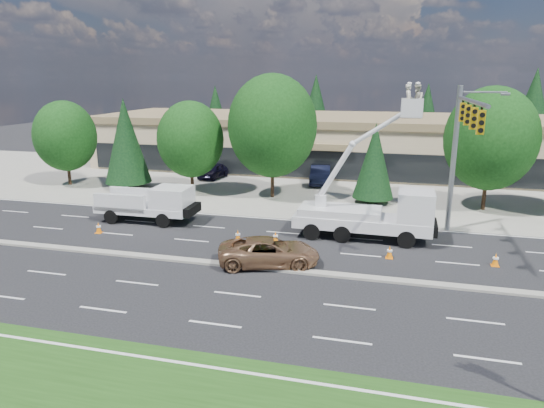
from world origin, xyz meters
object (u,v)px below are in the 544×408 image
(bucket_truck, at_px, (376,208))
(minivan, at_px, (269,252))
(utility_pickup, at_px, (152,207))
(signal_mast, at_px, (461,139))

(bucket_truck, bearing_deg, minivan, -131.26)
(bucket_truck, xyz_separation_m, minivan, (-5.08, -5.59, -1.23))
(minivan, bearing_deg, bucket_truck, -57.99)
(utility_pickup, xyz_separation_m, minivan, (9.63, -5.61, -0.29))
(utility_pickup, bearing_deg, minivan, -31.31)
(bucket_truck, distance_m, minivan, 7.65)
(signal_mast, height_order, minivan, signal_mast)
(utility_pickup, relative_size, minivan, 1.24)
(bucket_truck, bearing_deg, utility_pickup, -179.04)
(signal_mast, xyz_separation_m, bucket_truck, (-4.47, -0.86, -4.10))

